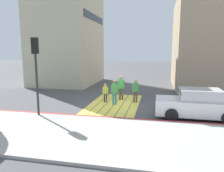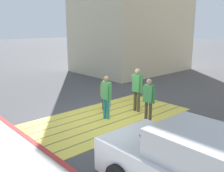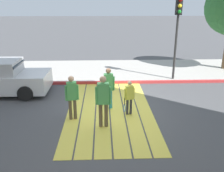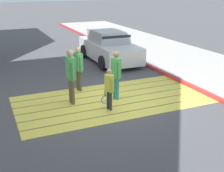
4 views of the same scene
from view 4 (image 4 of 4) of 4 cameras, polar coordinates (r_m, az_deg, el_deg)
The scene contains 8 objects.
ground_plane at distance 10.04m, azimuth 0.02°, elevation -2.70°, with size 120.00×120.00×0.00m, color #4C4C4F.
crosswalk_stripes at distance 10.04m, azimuth 0.02°, elevation -2.67°, with size 6.40×3.25×0.01m.
curb_painted at distance 11.63m, azimuth 14.83°, elevation 0.09°, with size 0.16×40.00×0.13m, color #BC3333.
car_parked_near_curb at distance 14.93m, azimuth -0.58°, elevation 7.55°, with size 2.01×4.31×1.57m.
pedestrian_adult_lead at distance 10.69m, azimuth -6.53°, elevation 3.92°, with size 0.27×0.47×1.63m.
pedestrian_adult_trailing at distance 9.49m, azimuth -7.97°, elevation 2.53°, with size 0.24×0.53×1.81m.
pedestrian_adult_side at distance 9.82m, azimuth 0.78°, elevation 2.76°, with size 0.24×0.49×1.66m.
pedestrian_child_with_racket at distance 9.01m, azimuth -0.57°, elevation -0.22°, with size 0.32×0.41×1.33m.
Camera 4 is at (3.76, 8.52, 3.74)m, focal length 47.34 mm.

